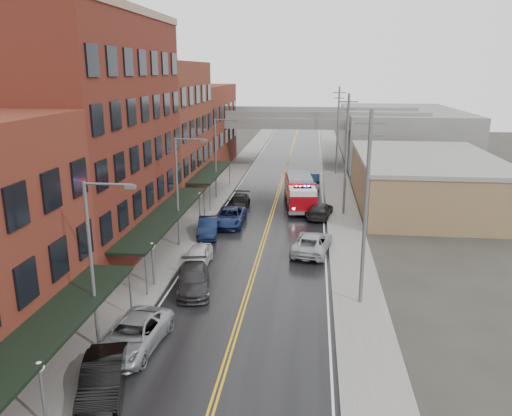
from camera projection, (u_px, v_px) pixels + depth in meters
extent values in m
cube|color=black|center=(268.00, 227.00, 46.36)|extent=(11.00, 160.00, 0.02)
cube|color=slate|center=(191.00, 224.00, 47.15)|extent=(3.00, 160.00, 0.15)
cube|color=slate|center=(347.00, 229.00, 45.53)|extent=(3.00, 160.00, 0.15)
cube|color=gray|center=(208.00, 224.00, 46.97)|extent=(0.30, 160.00, 0.15)
cube|color=gray|center=(329.00, 229.00, 45.71)|extent=(0.30, 160.00, 0.15)
cube|color=#582217|center=(90.00, 138.00, 38.74)|extent=(9.00, 20.00, 18.00)
cube|color=brown|center=(159.00, 131.00, 55.89)|extent=(9.00, 15.00, 15.00)
cube|color=brown|center=(195.00, 127.00, 73.04)|extent=(9.00, 20.00, 12.00)
cube|color=#8F724D|center=(425.00, 182.00, 53.49)|extent=(14.00, 22.00, 5.00)
cube|color=slate|center=(400.00, 134.00, 81.58)|extent=(18.00, 30.00, 8.00)
cube|color=black|center=(39.00, 337.00, 21.50)|extent=(2.60, 16.00, 0.18)
cylinder|color=slate|center=(130.00, 294.00, 29.05)|extent=(0.10, 0.10, 3.00)
cube|color=black|center=(166.00, 215.00, 39.69)|extent=(2.60, 18.00, 0.18)
cylinder|color=slate|center=(146.00, 275.00, 31.73)|extent=(0.10, 0.10, 3.00)
cylinder|color=slate|center=(204.00, 205.00, 48.20)|extent=(0.10, 0.10, 3.00)
cube|color=black|center=(211.00, 172.00, 56.44)|extent=(2.60, 13.00, 0.18)
cylinder|color=slate|center=(210.00, 198.00, 50.88)|extent=(0.10, 0.10, 3.00)
cylinder|color=slate|center=(230.00, 174.00, 62.56)|extent=(0.10, 0.10, 3.00)
cylinder|color=#59595B|center=(43.00, 400.00, 19.89)|extent=(0.14, 0.14, 2.80)
sphere|color=silver|center=(39.00, 367.00, 19.49)|extent=(0.44, 0.44, 0.44)
cylinder|color=#59595B|center=(153.00, 267.00, 33.29)|extent=(0.14, 0.14, 2.80)
sphere|color=silver|center=(152.00, 246.00, 32.89)|extent=(0.44, 0.44, 0.44)
cylinder|color=#59595B|center=(200.00, 211.00, 46.70)|extent=(0.14, 0.14, 2.80)
sphere|color=silver|center=(199.00, 195.00, 46.30)|extent=(0.44, 0.44, 0.44)
cylinder|color=#59595B|center=(92.00, 270.00, 24.85)|extent=(0.18, 0.18, 9.00)
cylinder|color=#59595B|center=(108.00, 184.00, 23.55)|extent=(2.40, 0.12, 0.12)
cube|color=#59595B|center=(130.00, 187.00, 23.45)|extent=(0.50, 0.22, 0.18)
cylinder|color=#59595B|center=(177.00, 194.00, 40.17)|extent=(0.18, 0.18, 9.00)
cylinder|color=#59595B|center=(190.00, 139.00, 38.86)|extent=(2.40, 0.12, 0.12)
cube|color=#59595B|center=(204.00, 141.00, 38.77)|extent=(0.50, 0.22, 0.18)
cylinder|color=#59595B|center=(216.00, 160.00, 55.49)|extent=(0.18, 0.18, 9.00)
cylinder|color=#59595B|center=(226.00, 120.00, 54.18)|extent=(2.40, 0.12, 0.12)
cube|color=#59595B|center=(236.00, 121.00, 54.08)|extent=(0.50, 0.22, 0.18)
cylinder|color=#59595B|center=(366.00, 211.00, 29.60)|extent=(0.24, 0.24, 12.00)
cube|color=#59595B|center=(371.00, 123.00, 28.21)|extent=(1.80, 0.12, 0.12)
cube|color=#59595B|center=(370.00, 136.00, 28.40)|extent=(1.40, 0.12, 0.12)
cylinder|color=#59595B|center=(346.00, 156.00, 48.74)|extent=(0.24, 0.24, 12.00)
cube|color=#59595B|center=(349.00, 102.00, 47.36)|extent=(1.80, 0.12, 0.12)
cube|color=#59595B|center=(348.00, 109.00, 47.54)|extent=(1.40, 0.12, 0.12)
cylinder|color=#59595B|center=(338.00, 132.00, 67.89)|extent=(0.24, 0.24, 12.00)
cube|color=#59595B|center=(339.00, 93.00, 66.50)|extent=(1.80, 0.12, 0.12)
cube|color=#59595B|center=(339.00, 98.00, 66.69)|extent=(1.40, 0.12, 0.12)
cube|color=slate|center=(288.00, 121.00, 75.19)|extent=(40.00, 10.00, 1.50)
cube|color=slate|center=(217.00, 144.00, 77.42)|extent=(1.60, 8.00, 6.00)
cube|color=slate|center=(360.00, 147.00, 74.97)|extent=(1.60, 8.00, 6.00)
cube|color=#96060F|center=(299.00, 189.00, 54.04)|extent=(3.43, 6.36, 2.32)
cube|color=#96060F|center=(302.00, 202.00, 49.97)|extent=(3.07, 3.17, 1.66)
cube|color=silver|center=(302.00, 191.00, 49.67)|extent=(2.91, 2.93, 0.55)
cube|color=black|center=(302.00, 198.00, 50.09)|extent=(2.97, 2.07, 0.89)
cube|color=slate|center=(299.00, 177.00, 53.69)|extent=(3.11, 5.89, 0.33)
cube|color=black|center=(303.00, 187.00, 49.58)|extent=(1.79, 0.51, 0.15)
sphere|color=#FF0C0C|center=(296.00, 186.00, 49.56)|extent=(0.22, 0.22, 0.22)
sphere|color=#1933FF|center=(309.00, 186.00, 49.55)|extent=(0.22, 0.22, 0.22)
cylinder|color=black|center=(290.00, 210.00, 50.09)|extent=(1.14, 0.51, 1.11)
cylinder|color=black|center=(314.00, 210.00, 50.08)|extent=(1.14, 0.51, 1.11)
cylinder|color=black|center=(288.00, 200.00, 53.82)|extent=(1.14, 0.51, 1.11)
cylinder|color=black|center=(310.00, 200.00, 53.81)|extent=(1.14, 0.51, 1.11)
cylinder|color=black|center=(286.00, 194.00, 56.49)|extent=(1.14, 0.51, 1.11)
cylinder|color=black|center=(308.00, 194.00, 56.48)|extent=(1.14, 0.51, 1.11)
imported|color=black|center=(103.00, 379.00, 22.21)|extent=(3.06, 5.33, 1.66)
imported|color=gray|center=(134.00, 335.00, 25.93)|extent=(3.15, 5.94, 1.59)
imported|color=#2C2B2E|center=(193.00, 280.00, 32.87)|extent=(3.14, 5.50, 1.50)
imported|color=silver|center=(198.00, 256.00, 37.10)|extent=(1.80, 4.37, 1.48)
imported|color=#0E1934|center=(208.00, 227.00, 43.84)|extent=(2.33, 4.94, 1.56)
imported|color=#14234E|center=(230.00, 217.00, 46.88)|extent=(2.63, 5.67, 1.57)
imported|color=black|center=(238.00, 202.00, 52.23)|extent=(2.08, 5.09, 1.47)
imported|color=#A9ACB1|center=(312.00, 243.00, 39.75)|extent=(3.56, 6.17, 1.62)
imported|color=black|center=(320.00, 210.00, 49.35)|extent=(2.96, 5.39, 1.48)
imported|color=silver|center=(311.00, 187.00, 59.16)|extent=(2.32, 4.28, 1.38)
imported|color=black|center=(312.00, 180.00, 62.74)|extent=(1.82, 4.98, 1.63)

